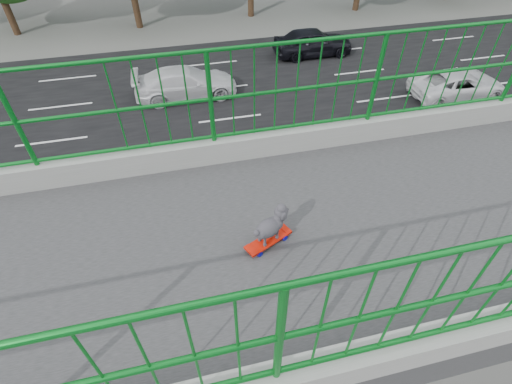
{
  "coord_description": "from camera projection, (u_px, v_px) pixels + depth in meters",
  "views": [
    {
      "loc": [
        2.37,
        -2.37,
        10.02
      ],
      "look_at": [
        -0.69,
        -1.65,
        7.01
      ],
      "focal_mm": 26.73,
      "sensor_mm": 36.0,
      "label": 1
    }
  ],
  "objects": [
    {
      "name": "road",
      "position": [
        230.0,
        119.0,
        18.12
      ],
      "size": [
        18.0,
        90.0,
        0.02
      ],
      "primitive_type": "cube",
      "color": "black",
      "rests_on": "ground"
    },
    {
      "name": "footbridge",
      "position": [
        381.0,
        298.0,
        5.38
      ],
      "size": [
        3.0,
        24.0,
        7.0
      ],
      "color": "#2D2D2F",
      "rests_on": "ground"
    },
    {
      "name": "railing",
      "position": [
        424.0,
        197.0,
        4.0
      ],
      "size": [
        3.0,
        24.0,
        1.42
      ],
      "color": "gray",
      "rests_on": "footbridge"
    },
    {
      "name": "skateboard",
      "position": [
        268.0,
        240.0,
        3.79
      ],
      "size": [
        0.35,
        0.52,
        0.07
      ],
      "rotation": [
        0.0,
        0.0,
        0.44
      ],
      "color": "red",
      "rests_on": "footbridge"
    },
    {
      "name": "poodle",
      "position": [
        271.0,
        226.0,
        3.66
      ],
      "size": [
        0.28,
        0.39,
        0.35
      ],
      "rotation": [
        0.0,
        0.0,
        0.44
      ],
      "color": "#2E2C31",
      "rests_on": "skateboard"
    },
    {
      "name": "car_2",
      "position": [
        458.0,
        85.0,
        19.17
      ],
      "size": [
        2.23,
        4.84,
        1.35
      ],
      "primitive_type": "imported",
      "rotation": [
        0.0,
        0.0,
        3.14
      ],
      "color": "silver",
      "rests_on": "ground"
    },
    {
      "name": "car_3",
      "position": [
        186.0,
        83.0,
        19.15
      ],
      "size": [
        2.07,
        5.1,
        1.48
      ],
      "primitive_type": "imported",
      "rotation": [
        0.0,
        0.0,
        3.14
      ],
      "color": "silver",
      "rests_on": "ground"
    },
    {
      "name": "car_4",
      "position": [
        313.0,
        42.0,
        22.67
      ],
      "size": [
        1.88,
        4.67,
        1.59
      ],
      "primitive_type": "imported",
      "rotation": [
        0.0,
        0.0,
        3.14
      ],
      "color": "black",
      "rests_on": "ground"
    }
  ]
}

